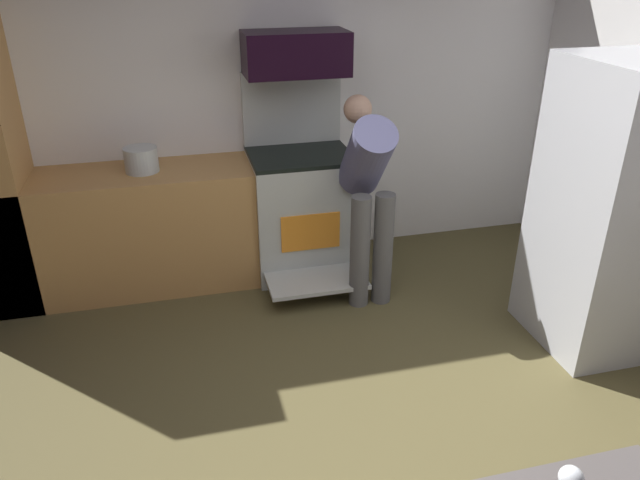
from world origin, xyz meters
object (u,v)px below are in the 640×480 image
stock_pot (141,160)px  microwave (296,53)px  person_cook (368,187)px  wine_glass_far (571,480)px  oven_range (301,208)px  refrigerator (626,209)px

stock_pot → microwave: bearing=4.0°
person_cook → wine_glass_far: 2.73m
oven_range → refrigerator: refrigerator is taller
microwave → stock_pot: size_ratio=3.15×
refrigerator → stock_pot: (-2.86, 1.42, 0.09)m
microwave → stock_pot: microwave is taller
oven_range → microwave: size_ratio=2.03×
refrigerator → stock_pot: refrigerator is taller
wine_glass_far → stock_pot: 3.46m
oven_range → refrigerator: bearing=-39.2°
refrigerator → stock_pot: 3.20m
person_cook → wine_glass_far: size_ratio=8.32×
microwave → refrigerator: 2.40m
refrigerator → oven_range: bearing=140.8°
person_cook → oven_range: bearing=124.5°
oven_range → wine_glass_far: bearing=-89.1°
refrigerator → stock_pot: size_ratio=7.68×
oven_range → person_cook: bearing=-55.5°
refrigerator → person_cook: size_ratio=1.27×
person_cook → stock_pot: (-1.50, 0.54, 0.14)m
refrigerator → wine_glass_far: 2.48m
refrigerator → wine_glass_far: size_ratio=10.56×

